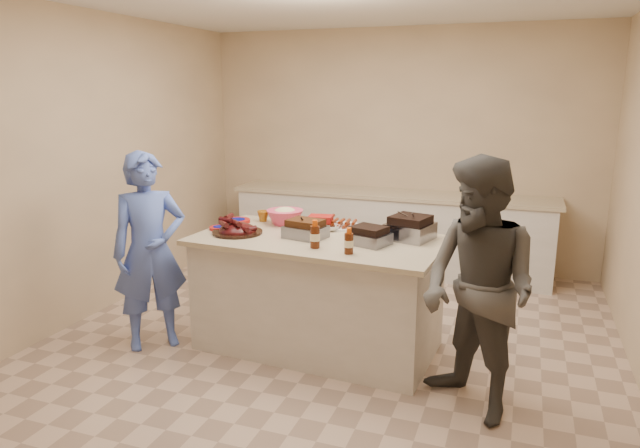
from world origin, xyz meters
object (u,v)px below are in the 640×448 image
(rib_platter, at_px, (237,233))
(roasting_pan, at_px, (410,239))
(bbq_bottle_b, at_px, (349,254))
(guest_gray, at_px, (470,410))
(island, at_px, (318,346))
(mustard_bottle, at_px, (298,230))
(coleslaw_bowl, at_px, (285,224))
(bbq_bottle_a, at_px, (315,248))
(guest_blue, at_px, (156,344))
(plastic_cup, at_px, (263,221))

(rib_platter, distance_m, roasting_pan, 1.36)
(bbq_bottle_b, xyz_separation_m, guest_gray, (0.90, -0.22, -0.90))
(island, xyz_separation_m, guest_gray, (1.25, -0.56, 0.00))
(rib_platter, height_order, mustard_bottle, rib_platter)
(coleslaw_bowl, height_order, guest_gray, coleslaw_bowl)
(roasting_pan, height_order, bbq_bottle_a, bbq_bottle_a)
(roasting_pan, xyz_separation_m, guest_blue, (-1.93, -0.62, -0.90))
(rib_platter, distance_m, bbq_bottle_a, 0.75)
(rib_platter, bearing_deg, mustard_bottle, 32.00)
(roasting_pan, distance_m, mustard_bottle, 0.91)
(coleslaw_bowl, height_order, bbq_bottle_b, coleslaw_bowl)
(roasting_pan, distance_m, bbq_bottle_a, 0.77)
(roasting_pan, bearing_deg, guest_gray, -38.00)
(rib_platter, bearing_deg, bbq_bottle_a, -14.55)
(rib_platter, bearing_deg, guest_blue, -151.38)
(coleslaw_bowl, distance_m, plastic_cup, 0.23)
(island, xyz_separation_m, bbq_bottle_a, (0.08, -0.27, 0.90))
(coleslaw_bowl, relative_size, guest_gray, 0.19)
(mustard_bottle, bearing_deg, plastic_cup, 153.70)
(bbq_bottle_a, relative_size, guest_gray, 0.13)
(roasting_pan, distance_m, bbq_bottle_b, 0.63)
(coleslaw_bowl, xyz_separation_m, guest_gray, (1.67, -0.89, -0.90))
(bbq_bottle_b, height_order, mustard_bottle, bbq_bottle_b)
(coleslaw_bowl, distance_m, guest_gray, 2.10)
(bbq_bottle_b, bearing_deg, coleslaw_bowl, 138.96)
(mustard_bottle, distance_m, plastic_cup, 0.45)
(plastic_cup, relative_size, guest_gray, 0.06)
(rib_platter, height_order, bbq_bottle_a, bbq_bottle_a)
(island, relative_size, rib_platter, 4.76)
(plastic_cup, bearing_deg, island, -30.44)
(coleslaw_bowl, bearing_deg, rib_platter, -119.01)
(bbq_bottle_a, height_order, guest_blue, bbq_bottle_a)
(plastic_cup, distance_m, guest_blue, 1.34)
(bbq_bottle_a, xyz_separation_m, guest_gray, (1.17, -0.29, -0.90))
(roasting_pan, xyz_separation_m, plastic_cup, (-1.32, 0.17, 0.00))
(island, relative_size, bbq_bottle_a, 9.28)
(guest_blue, bearing_deg, rib_platter, -15.20)
(mustard_bottle, relative_size, plastic_cup, 1.20)
(mustard_bottle, relative_size, guest_gray, 0.07)
(rib_platter, bearing_deg, plastic_cup, 88.95)
(roasting_pan, bearing_deg, guest_blue, -147.15)
(guest_blue, bearing_deg, roasting_pan, -25.98)
(bbq_bottle_b, bearing_deg, rib_platter, 165.86)
(island, xyz_separation_m, bbq_bottle_b, (0.35, -0.33, 0.90))
(guest_blue, distance_m, guest_gray, 2.51)
(island, height_order, guest_gray, island)
(island, height_order, rib_platter, rib_platter)
(island, distance_m, bbq_bottle_a, 0.94)
(coleslaw_bowl, bearing_deg, plastic_cup, 169.61)
(bbq_bottle_b, distance_m, guest_blue, 1.84)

